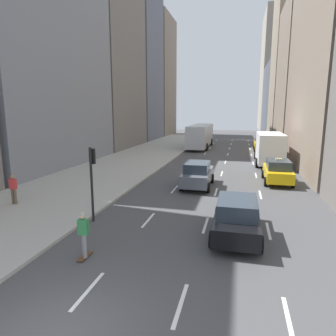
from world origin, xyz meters
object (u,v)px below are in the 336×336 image
(skateboarder, at_px, (84,233))
(traffic_light_pole, at_px, (92,172))
(box_truck, at_px, (269,147))
(taxi_lead, at_px, (261,144))
(sedan_black_near, at_px, (237,217))
(taxi_second, at_px, (278,171))
(city_bus, at_px, (201,135))
(pedestrian_mid_block, at_px, (13,188))
(sedan_silver_behind, at_px, (197,174))

(skateboarder, height_order, traffic_light_pole, traffic_light_pole)
(box_truck, distance_m, traffic_light_pole, 20.76)
(taxi_lead, relative_size, sedan_black_near, 0.97)
(sedan_black_near, height_order, box_truck, box_truck)
(sedan_black_near, relative_size, box_truck, 0.54)
(taxi_second, bearing_deg, city_bus, 112.45)
(sedan_black_near, distance_m, pedestrian_mid_block, 12.16)
(box_truck, relative_size, pedestrian_mid_block, 5.09)
(taxi_second, xyz_separation_m, box_truck, (0.00, 8.10, 0.83))
(sedan_silver_behind, xyz_separation_m, box_truck, (5.60, 10.67, 0.81))
(skateboarder, bearing_deg, traffic_light_pole, 112.14)
(city_bus, xyz_separation_m, traffic_light_pole, (-1.14, -30.68, 0.62))
(taxi_lead, distance_m, traffic_light_pole, 30.75)
(taxi_second, bearing_deg, sedan_black_near, -104.79)
(box_truck, bearing_deg, pedestrian_mid_block, -130.44)
(sedan_black_near, xyz_separation_m, pedestrian_mid_block, (-12.09, 1.23, 0.20))
(taxi_lead, xyz_separation_m, taxi_second, (0.00, -18.86, 0.00))
(pedestrian_mid_block, bearing_deg, box_truck, 49.56)
(taxi_lead, bearing_deg, taxi_second, -90.00)
(sedan_silver_behind, xyz_separation_m, traffic_light_pole, (-3.95, -7.76, 1.51))
(taxi_second, height_order, sedan_black_near, taxi_second)
(box_truck, bearing_deg, skateboarder, -110.29)
(sedan_black_near, distance_m, traffic_light_pole, 6.93)
(sedan_black_near, distance_m, sedan_silver_behind, 8.51)
(taxi_lead, bearing_deg, sedan_silver_behind, -104.65)
(sedan_silver_behind, bearing_deg, taxi_lead, 75.35)
(sedan_silver_behind, bearing_deg, box_truck, 62.30)
(taxi_second, relative_size, sedan_black_near, 0.97)
(box_truck, relative_size, traffic_light_pole, 2.33)
(sedan_black_near, height_order, pedestrian_mid_block, pedestrian_mid_block)
(taxi_lead, relative_size, pedestrian_mid_block, 2.67)
(city_bus, height_order, pedestrian_mid_block, city_bus)
(skateboarder, bearing_deg, taxi_second, 59.64)
(skateboarder, xyz_separation_m, traffic_light_pole, (-1.43, 3.53, 1.45))
(pedestrian_mid_block, xyz_separation_m, traffic_light_pole, (5.34, -0.95, 1.34))
(pedestrian_mid_block, bearing_deg, city_bus, 77.71)
(taxi_second, xyz_separation_m, sedan_silver_behind, (-5.60, -2.57, 0.02))
(taxi_second, height_order, traffic_light_pole, traffic_light_pole)
(taxi_second, distance_m, traffic_light_pole, 14.15)
(taxi_lead, bearing_deg, traffic_light_pole, -108.12)
(taxi_lead, distance_m, taxi_second, 18.86)
(taxi_second, xyz_separation_m, traffic_light_pole, (-9.55, -10.33, 1.53))
(box_truck, distance_m, skateboarder, 23.41)
(sedan_silver_behind, distance_m, pedestrian_mid_block, 11.52)
(taxi_lead, height_order, box_truck, box_truck)
(taxi_lead, xyz_separation_m, sedan_silver_behind, (-5.60, -21.43, 0.02))
(city_bus, height_order, box_truck, city_bus)
(taxi_lead, height_order, pedestrian_mid_block, taxi_lead)
(city_bus, bearing_deg, taxi_lead, -10.10)
(sedan_silver_behind, xyz_separation_m, skateboarder, (-2.52, -11.28, 0.06))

